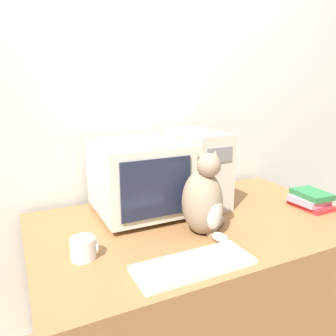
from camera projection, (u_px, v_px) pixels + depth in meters
wall_back at (153, 108)px, 1.92m from camera, size 7.00×0.05×2.50m
desk at (197, 288)px, 1.67m from camera, size 1.55×0.94×0.74m
crt_monitor at (139, 177)px, 1.62m from camera, size 0.41×0.45×0.37m
computer_tower at (196, 167)px, 1.79m from camera, size 0.20×0.43×0.40m
keyboard at (194, 265)px, 1.18m from camera, size 0.44×0.17×0.02m
cat at (204, 200)px, 1.41m from camera, size 0.26×0.26×0.37m
book_stack at (310, 200)px, 1.74m from camera, size 0.17×0.21×0.09m
pen at (151, 265)px, 1.18m from camera, size 0.13×0.01×0.01m
mug at (84, 248)px, 1.23m from camera, size 0.10×0.10×0.08m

